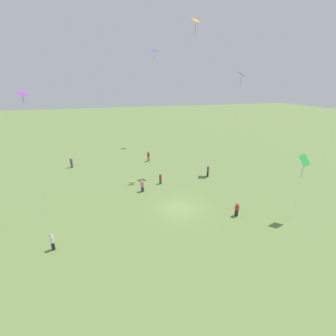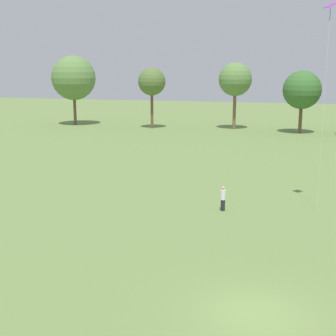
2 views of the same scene
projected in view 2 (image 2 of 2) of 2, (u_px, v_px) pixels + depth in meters
The scene contains 7 objects.
ground_plane at pixel (255, 315), 17.90m from camera, with size 240.00×240.00×0.00m, color olive.
tree_0 at pixel (74, 78), 78.19m from camera, with size 7.36×7.36×11.54m.
tree_1 at pixel (152, 82), 73.47m from camera, with size 4.33×4.33×9.53m.
tree_2 at pixel (235, 80), 72.36m from camera, with size 5.16×5.16×10.34m.
tree_3 at pixel (302, 90), 67.82m from camera, with size 5.55×5.55×9.12m.
person_1 at pixel (223, 198), 30.96m from camera, with size 0.41×0.41×1.67m.
kite_1 at pixel (330, 21), 28.38m from camera, with size 0.89×0.90×13.18m.
Camera 2 is at (1.44, -16.64, 9.19)m, focal length 50.00 mm.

